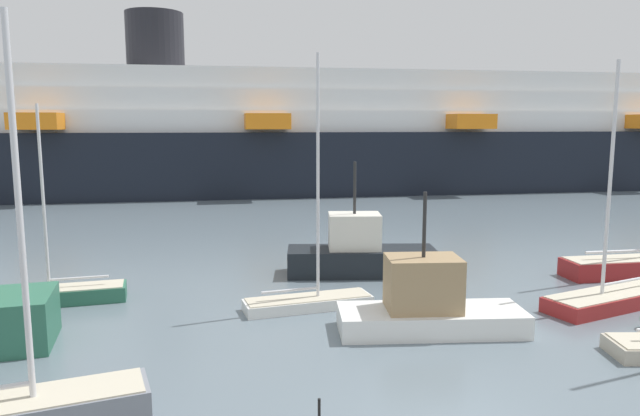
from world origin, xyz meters
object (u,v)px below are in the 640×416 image
object	(u,v)px
sailboat_3	(632,263)
sailboat_4	(60,293)
fishing_boat_2	(428,305)
sailboat_5	(609,296)
sailboat_0	(308,298)
sailboat_6	(11,411)
cruise_ship	(350,136)
fishing_boat_1	(360,253)

from	to	relation	value
sailboat_3	sailboat_4	size ratio (longest dim) A/B	1.63
sailboat_4	fishing_boat_2	distance (m)	13.56
sailboat_5	fishing_boat_2	distance (m)	7.56
sailboat_0	sailboat_3	world-z (taller)	sailboat_3
sailboat_5	fishing_boat_2	xyz separation A→B (m)	(-7.47, -1.07, 0.47)
sailboat_0	fishing_boat_2	world-z (taller)	sailboat_0
sailboat_6	cruise_ship	size ratio (longest dim) A/B	0.08
sailboat_3	fishing_boat_1	distance (m)	12.02
sailboat_5	sailboat_4	bearing A→B (deg)	-28.46
sailboat_0	sailboat_6	bearing A→B (deg)	-144.79
sailboat_0	sailboat_4	world-z (taller)	sailboat_0
sailboat_6	fishing_boat_2	xyz separation A→B (m)	(11.22, 4.07, 0.40)
fishing_boat_2	cruise_ship	bearing A→B (deg)	-92.81
sailboat_5	fishing_boat_2	world-z (taller)	sailboat_5
sailboat_0	fishing_boat_2	size ratio (longest dim) A/B	1.47
cruise_ship	fishing_boat_2	bearing A→B (deg)	-99.44
fishing_boat_1	sailboat_5	bearing A→B (deg)	150.46
sailboat_6	fishing_boat_1	bearing A→B (deg)	34.95
sailboat_4	sailboat_6	xyz separation A→B (m)	(1.16, -9.58, 0.09)
sailboat_3	fishing_boat_1	world-z (taller)	sailboat_3
sailboat_0	fishing_boat_2	distance (m)	4.57
sailboat_5	sailboat_6	size ratio (longest dim) A/B	0.99
sailboat_3	fishing_boat_1	bearing A→B (deg)	169.07
sailboat_4	sailboat_5	bearing A→B (deg)	162.48
sailboat_0	sailboat_4	distance (m)	9.34
sailboat_5	cruise_ship	xyz separation A→B (m)	(0.33, 40.26, 4.98)
sailboat_0	sailboat_6	size ratio (longest dim) A/B	1.01
cruise_ship	sailboat_4	bearing A→B (deg)	-118.15
sailboat_0	cruise_ship	xyz separation A→B (m)	(11.17, 38.27, 4.98)
sailboat_6	sailboat_4	bearing A→B (deg)	85.46
sailboat_3	cruise_ship	distance (m)	37.03
sailboat_0	fishing_boat_1	world-z (taller)	sailboat_0
sailboat_0	sailboat_5	world-z (taller)	sailboat_0
fishing_boat_1	sailboat_3	bearing A→B (deg)	177.13
sailboat_5	cruise_ship	bearing A→B (deg)	-106.29
sailboat_0	fishing_boat_2	xyz separation A→B (m)	(3.36, -3.05, 0.47)
sailboat_0	sailboat_6	distance (m)	10.60
sailboat_5	sailboat_3	bearing A→B (deg)	-152.73
sailboat_0	fishing_boat_2	bearing A→B (deg)	-49.22
sailboat_5	sailboat_0	bearing A→B (deg)	-26.22
sailboat_3	fishing_boat_2	world-z (taller)	sailboat_3
sailboat_4	sailboat_6	distance (m)	9.65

